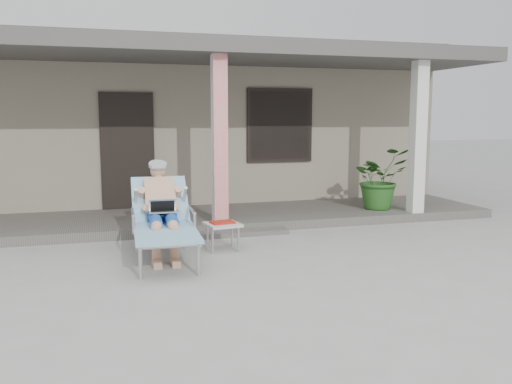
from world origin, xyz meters
name	(u,v)px	position (x,y,z in m)	size (l,w,h in m)	color
ground	(259,269)	(0.00, 0.00, 0.00)	(60.00, 60.00, 0.00)	#9E9E99
house	(179,123)	(0.00, 6.50, 1.67)	(10.40, 5.40, 3.30)	gray
porch_deck	(210,218)	(0.00, 3.00, 0.07)	(10.00, 2.00, 0.15)	#605B56
porch_overhang	(208,57)	(0.00, 2.95, 2.79)	(10.00, 2.30, 2.85)	silver
porch_step	(225,234)	(0.00, 1.85, 0.04)	(2.00, 0.30, 0.07)	#605B56
lounger	(162,196)	(-1.04, 0.93, 0.80)	(0.83, 2.03, 1.30)	#B7B7BC
side_table	(222,226)	(-0.21, 1.04, 0.34)	(0.51, 0.51, 0.40)	beige
potted_palm	(380,178)	(3.08, 2.68, 0.71)	(1.00, 0.87, 1.12)	#26591E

